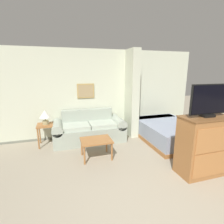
% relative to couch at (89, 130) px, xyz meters
% --- Properties ---
extents(ground_plane, '(20.00, 20.00, 0.00)m').
position_rel_couch_xyz_m(ground_plane, '(0.40, -3.09, -0.33)').
color(ground_plane, gray).
extents(wall_back, '(6.31, 0.16, 2.60)m').
position_rel_couch_xyz_m(wall_back, '(0.39, 0.49, 0.97)').
color(wall_back, beige).
rests_on(wall_back, ground_plane).
extents(wall_partition_pillar, '(0.24, 0.61, 2.60)m').
position_rel_couch_xyz_m(wall_partition_pillar, '(1.35, 0.12, 0.97)').
color(wall_partition_pillar, beige).
rests_on(wall_partition_pillar, ground_plane).
extents(couch, '(2.02, 0.84, 0.87)m').
position_rel_couch_xyz_m(couch, '(0.00, 0.00, 0.00)').
color(couch, '#99A393').
rests_on(couch, ground_plane).
extents(coffee_table, '(0.70, 0.53, 0.45)m').
position_rel_couch_xyz_m(coffee_table, '(-0.02, -1.07, 0.07)').
color(coffee_table, '#996033').
rests_on(coffee_table, ground_plane).
extents(side_table, '(0.45, 0.45, 0.59)m').
position_rel_couch_xyz_m(side_table, '(-1.15, 0.01, 0.16)').
color(side_table, '#996033').
rests_on(side_table, ground_plane).
extents(table_lamp, '(0.29, 0.29, 0.38)m').
position_rel_couch_xyz_m(table_lamp, '(-1.15, 0.01, 0.52)').
color(table_lamp, tan).
rests_on(table_lamp, side_table).
extents(tv_dresser, '(0.97, 0.51, 1.16)m').
position_rel_couch_xyz_m(tv_dresser, '(1.84, -2.28, 0.25)').
color(tv_dresser, '#996033').
rests_on(tv_dresser, ground_plane).
extents(tv, '(0.81, 0.16, 0.60)m').
position_rel_couch_xyz_m(tv, '(1.84, -2.28, 1.13)').
color(tv, black).
rests_on(tv, tv_dresser).
extents(bed, '(1.47, 1.99, 0.52)m').
position_rel_couch_xyz_m(bed, '(2.20, -0.60, -0.06)').
color(bed, '#996033').
rests_on(bed, ground_plane).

